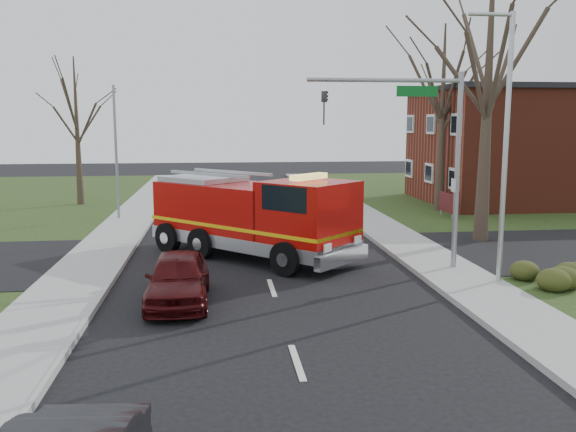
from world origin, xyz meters
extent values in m
plane|color=black|center=(0.00, 0.00, 0.00)|extent=(120.00, 120.00, 0.00)
cube|color=gray|center=(6.20, 0.00, 0.07)|extent=(2.40, 80.00, 0.15)
cube|color=gray|center=(-6.20, 0.00, 0.07)|extent=(2.40, 80.00, 0.15)
cube|color=maroon|center=(19.00, 18.00, 3.50)|extent=(15.00, 10.00, 7.00)
cube|color=black|center=(19.00, 18.00, 7.10)|extent=(15.40, 10.40, 0.30)
cube|color=silver|center=(11.45, 18.00, 2.00)|extent=(0.12, 1.40, 1.20)
cube|color=#541316|center=(10.50, 12.50, 0.90)|extent=(0.12, 2.00, 1.00)
cylinder|color=gray|center=(10.50, 11.70, 0.45)|extent=(0.08, 0.08, 0.90)
cylinder|color=gray|center=(10.50, 13.30, 0.45)|extent=(0.08, 0.08, 0.90)
ellipsoid|color=#2E3714|center=(9.00, -1.00, 0.58)|extent=(2.80, 2.00, 0.90)
cone|color=#392C21|center=(9.50, 6.00, 6.00)|extent=(0.64, 0.64, 12.00)
cone|color=#392C21|center=(11.00, 15.00, 5.25)|extent=(0.56, 0.56, 10.50)
cone|color=#392C21|center=(-10.00, 20.00, 4.50)|extent=(0.44, 0.44, 9.00)
cylinder|color=gray|center=(6.50, 1.50, 3.40)|extent=(0.18, 0.18, 6.80)
cylinder|color=gray|center=(3.90, 1.50, 6.50)|extent=(5.20, 0.14, 0.14)
cube|color=#0C591E|center=(5.00, 1.50, 6.15)|extent=(1.40, 0.06, 0.35)
imported|color=black|center=(1.90, 1.50, 6.15)|extent=(0.22, 0.18, 1.10)
cylinder|color=#B7BABF|center=(7.20, -0.50, 4.20)|extent=(0.16, 0.16, 8.40)
cylinder|color=#B7BABF|center=(6.50, -0.50, 8.30)|extent=(1.40, 0.12, 0.12)
cylinder|color=gray|center=(-6.80, 14.00, 3.50)|extent=(0.14, 0.14, 7.00)
cube|color=#A70B07|center=(-1.29, 5.43, 1.66)|extent=(5.86, 5.92, 2.24)
cube|color=#A70B07|center=(1.54, 2.52, 1.82)|extent=(3.93, 3.93, 2.56)
cube|color=#B7BABF|center=(-0.40, 4.51, 0.75)|extent=(7.81, 7.92, 0.48)
cube|color=#E5B20C|center=(-0.40, 4.51, 1.33)|extent=(7.82, 7.93, 0.13)
cube|color=black|center=(2.36, 1.67, 2.62)|extent=(1.85, 1.80, 0.91)
cube|color=#E5D866|center=(1.54, 2.52, 3.26)|extent=(1.49, 1.46, 0.19)
cylinder|color=black|center=(0.62, 1.47, 0.59)|extent=(1.09, 1.10, 1.17)
cylinder|color=black|center=(2.61, 3.41, 0.59)|extent=(1.09, 1.10, 1.17)
cylinder|color=black|center=(-3.62, 5.84, 0.59)|extent=(1.09, 1.10, 1.17)
cylinder|color=black|center=(-1.63, 7.77, 0.59)|extent=(1.09, 1.10, 1.17)
imported|color=#3D090B|center=(-2.80, -1.23, 0.73)|extent=(1.75, 4.30, 1.46)
camera|label=1|loc=(-1.65, -18.41, 5.15)|focal=38.00mm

